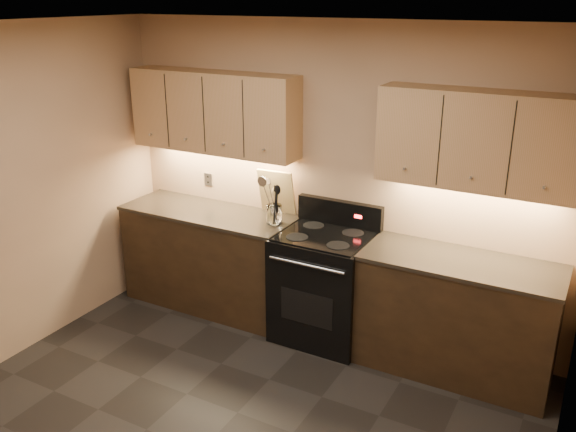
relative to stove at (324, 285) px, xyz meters
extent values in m
plane|color=silver|center=(-0.08, -1.68, 2.12)|extent=(4.00, 4.00, 0.00)
cube|color=tan|center=(-0.08, 0.32, 0.82)|extent=(4.00, 0.04, 2.60)
cube|color=tan|center=(1.92, -1.68, 0.82)|extent=(0.04, 4.00, 2.60)
cube|color=black|center=(-1.18, 0.02, -0.03)|extent=(1.60, 0.60, 0.90)
cube|color=#352D22|center=(-1.18, 0.02, 0.44)|extent=(1.62, 0.62, 0.03)
cube|color=black|center=(1.10, 0.02, -0.03)|extent=(1.44, 0.60, 0.90)
cube|color=#352D22|center=(1.10, 0.02, 0.44)|extent=(1.46, 0.62, 0.03)
cube|color=black|center=(0.00, -0.01, -0.02)|extent=(0.76, 0.65, 0.92)
cube|color=black|center=(0.00, -0.01, 0.45)|extent=(0.70, 0.60, 0.01)
cube|color=black|center=(0.00, 0.28, 0.55)|extent=(0.76, 0.07, 0.22)
cube|color=red|center=(0.18, 0.24, 0.56)|extent=(0.06, 0.00, 0.03)
cylinder|color=silver|center=(0.00, -0.35, 0.32)|extent=(0.65, 0.02, 0.02)
cube|color=black|center=(0.00, -0.33, -0.07)|extent=(0.46, 0.00, 0.28)
cylinder|color=black|center=(-0.18, -0.16, 0.45)|extent=(0.18, 0.18, 0.00)
cylinder|color=black|center=(0.18, -0.16, 0.45)|extent=(0.18, 0.18, 0.00)
cylinder|color=black|center=(-0.18, 0.14, 0.45)|extent=(0.18, 0.18, 0.00)
cylinder|color=black|center=(0.18, 0.14, 0.45)|extent=(0.18, 0.18, 0.00)
cube|color=tan|center=(-1.18, 0.17, 1.32)|extent=(1.60, 0.30, 0.70)
cube|color=tan|center=(1.10, 0.17, 1.32)|extent=(1.44, 0.30, 0.70)
cube|color=#B2B5BA|center=(-1.38, 0.31, 0.64)|extent=(0.08, 0.01, 0.12)
cylinder|color=white|center=(-0.50, 0.03, 0.53)|extent=(0.15, 0.15, 0.17)
cylinder|color=white|center=(-0.50, 0.03, 0.46)|extent=(0.13, 0.13, 0.02)
cube|color=tan|center=(-0.60, 0.26, 0.65)|extent=(0.34, 0.15, 0.41)
camera|label=1|loc=(1.93, -4.18, 2.30)|focal=38.00mm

